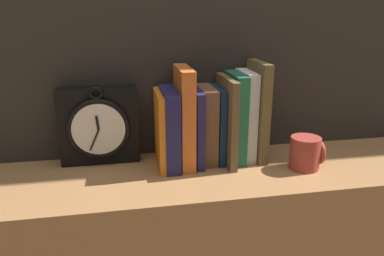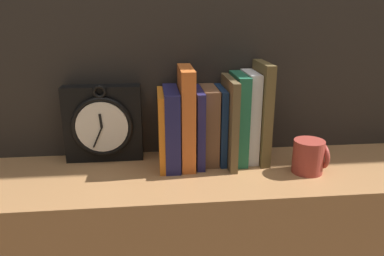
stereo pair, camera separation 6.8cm
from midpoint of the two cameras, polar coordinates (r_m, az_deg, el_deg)
name	(u,v)px [view 2 (the right image)]	position (r m, az deg, el deg)	size (l,w,h in m)	color
clock	(103,124)	(0.98, -11.45, 0.62)	(0.20, 0.06, 0.21)	black
book_slot0_orange	(161,129)	(0.94, -2.63, -0.18)	(0.01, 0.15, 0.19)	orange
book_slot1_navy	(171,128)	(0.94, -1.08, 0.04)	(0.04, 0.15, 0.20)	#201F50
book_slot2_orange	(186,117)	(0.94, 1.20, 1.68)	(0.03, 0.15, 0.25)	orange
book_slot3_navy	(198,126)	(0.95, 3.01, 0.22)	(0.02, 0.14, 0.19)	#211E4F
book_slot4_brown	(209,125)	(0.97, 4.63, 0.46)	(0.04, 0.12, 0.19)	brown
book_slot5_navy	(220,125)	(0.97, 6.36, 0.48)	(0.02, 0.12, 0.19)	#122748
book_slot6_brown	(229,121)	(0.96, 7.71, 0.99)	(0.02, 0.16, 0.22)	brown
book_slot7_green	(238,118)	(0.97, 9.08, 1.47)	(0.03, 0.13, 0.23)	#216647
book_slot8_white	(249,116)	(0.99, 10.70, 1.72)	(0.03, 0.12, 0.23)	white
book_slot9_brown	(261,112)	(0.99, 12.48, 2.32)	(0.02, 0.13, 0.26)	brown
mug	(309,156)	(0.96, 19.42, -4.13)	(0.08, 0.07, 0.08)	#9E382D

